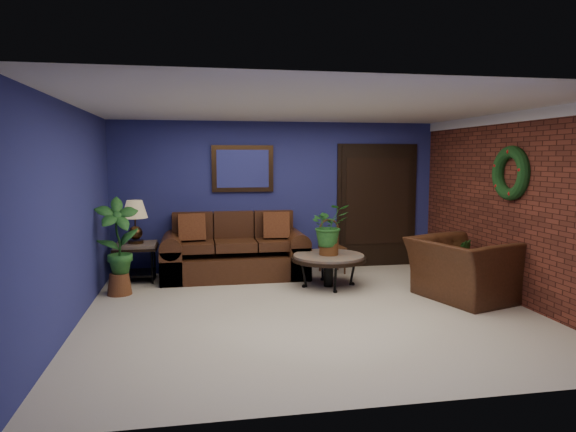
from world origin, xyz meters
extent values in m
plane|color=beige|center=(0.00, 0.00, 0.00)|extent=(5.50, 5.50, 0.00)
cube|color=navy|center=(0.00, 2.50, 1.25)|extent=(5.50, 0.04, 2.50)
cube|color=navy|center=(-2.75, 0.00, 1.25)|extent=(0.04, 5.00, 2.50)
cube|color=maroon|center=(2.75, 0.00, 1.25)|extent=(0.04, 5.00, 2.50)
cube|color=silver|center=(0.00, 0.00, 2.50)|extent=(5.50, 5.00, 0.02)
cube|color=white|center=(2.72, 0.00, 2.43)|extent=(0.03, 5.00, 0.14)
cube|color=#3E2814|center=(-0.60, 2.46, 1.72)|extent=(1.02, 0.06, 0.77)
cube|color=black|center=(1.75, 2.47, 1.05)|extent=(1.44, 0.06, 2.18)
torus|color=black|center=(2.69, 0.05, 1.70)|extent=(0.16, 0.72, 0.72)
cube|color=#422212|center=(-0.78, 2.00, 0.19)|extent=(2.29, 0.99, 0.37)
cube|color=#422212|center=(-0.78, 2.36, 0.53)|extent=(1.96, 0.27, 0.94)
cube|color=#422212|center=(-1.43, 1.94, 0.54)|extent=(0.63, 0.68, 0.15)
cube|color=#422212|center=(-0.78, 1.94, 0.54)|extent=(0.63, 0.68, 0.15)
cube|color=#422212|center=(-0.13, 1.94, 0.54)|extent=(0.63, 0.68, 0.15)
cube|color=#422212|center=(-1.76, 2.00, 0.26)|extent=(0.33, 0.99, 0.52)
cube|color=#422212|center=(0.20, 2.00, 0.26)|extent=(0.33, 0.99, 0.52)
cube|color=brown|center=(-1.45, 1.98, 0.82)|extent=(0.42, 0.12, 0.42)
cube|color=brown|center=(-0.11, 1.98, 0.82)|extent=(0.42, 0.12, 0.42)
cylinder|color=#55504B|center=(0.54, 1.18, 0.45)|extent=(1.04, 1.04, 0.05)
cylinder|color=black|center=(0.54, 1.18, 0.42)|extent=(1.11, 1.11, 0.05)
cylinder|color=black|center=(0.54, 1.18, 0.21)|extent=(0.14, 0.14, 0.43)
cube|color=#55504B|center=(-2.30, 2.05, 0.56)|extent=(0.61, 0.61, 0.05)
cube|color=black|center=(-2.30, 2.05, 0.52)|extent=(0.64, 0.64, 0.04)
cube|color=black|center=(-2.30, 2.05, 0.12)|extent=(0.55, 0.55, 0.03)
cylinder|color=black|center=(-2.55, 1.80, 0.28)|extent=(0.03, 0.03, 0.56)
cylinder|color=black|center=(-2.05, 1.80, 0.28)|extent=(0.03, 0.03, 0.56)
cylinder|color=black|center=(-2.55, 2.30, 0.28)|extent=(0.03, 0.03, 0.56)
cylinder|color=black|center=(-2.05, 2.30, 0.28)|extent=(0.03, 0.03, 0.56)
cylinder|color=#3E2814|center=(-2.30, 2.05, 0.61)|extent=(0.23, 0.23, 0.05)
sphere|color=#3E2814|center=(-2.30, 2.05, 0.73)|extent=(0.21, 0.21, 0.21)
cylinder|color=#3E2814|center=(-2.30, 2.05, 0.90)|extent=(0.02, 0.02, 0.27)
cone|color=tan|center=(-2.30, 2.05, 1.09)|extent=(0.39, 0.39, 0.27)
cube|color=#532C17|center=(0.84, 2.05, 0.42)|extent=(0.41, 0.41, 0.04)
torus|color=#532C17|center=(0.82, 2.22, 0.71)|extent=(0.36, 0.06, 0.35)
cylinder|color=#532C17|center=(0.69, 1.88, 0.20)|extent=(0.03, 0.03, 0.40)
cylinder|color=#532C17|center=(1.01, 1.90, 0.20)|extent=(0.03, 0.03, 0.40)
cylinder|color=#532C17|center=(0.66, 2.20, 0.20)|extent=(0.03, 0.03, 0.40)
cylinder|color=#532C17|center=(0.98, 2.22, 0.20)|extent=(0.03, 0.03, 0.40)
imported|color=#422212|center=(2.15, 0.18, 0.41)|extent=(1.42, 1.52, 0.82)
cylinder|color=brown|center=(0.54, 1.18, 0.57)|extent=(0.28, 0.28, 0.18)
imported|color=#1B5720|center=(0.54, 1.18, 0.92)|extent=(0.63, 0.57, 0.63)
cylinder|color=brown|center=(2.35, 0.65, 0.10)|extent=(0.26, 0.26, 0.20)
imported|color=#1B5720|center=(2.35, 0.65, 0.45)|extent=(0.35, 0.30, 0.59)
cylinder|color=brown|center=(-2.45, 1.26, 0.15)|extent=(0.34, 0.34, 0.30)
imported|color=#1B5720|center=(-2.45, 1.26, 0.81)|extent=(0.66, 0.51, 1.11)
camera|label=1|loc=(-1.39, -6.05, 1.90)|focal=32.00mm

